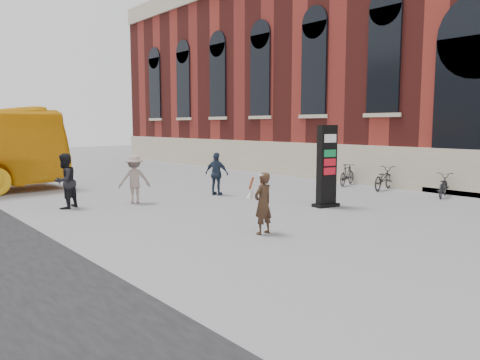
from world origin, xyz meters
TOP-DOWN VIEW (x-y plane):
  - ground at (0.00, 0.00)m, footprint 100.00×100.00m
  - station at (15.48, 6.00)m, footprint 12.15×44.50m
  - info_pylon at (3.54, 2.08)m, footprint 0.93×0.57m
  - woman at (-0.75, 0.50)m, footprint 0.62×0.57m
  - pedestrian_a at (-3.30, 7.25)m, footprint 1.11×1.06m
  - pedestrian_b at (-1.07, 6.80)m, footprint 1.24×0.97m
  - pedestrian_c at (2.28, 6.50)m, footprint 0.80×1.05m
  - bike_4 at (8.60, 0.66)m, footprint 1.79×1.13m
  - bike_6 at (8.60, 3.26)m, footprint 1.95×1.07m
  - bike_7 at (8.60, 5.14)m, footprint 1.69×0.93m

SIDE VIEW (x-z plane):
  - ground at x=0.00m, z-range 0.00..0.00m
  - bike_4 at x=8.60m, z-range 0.00..0.89m
  - bike_6 at x=8.60m, z-range 0.00..0.97m
  - bike_7 at x=8.60m, z-range 0.00..0.98m
  - woman at x=-0.75m, z-range 0.02..1.57m
  - pedestrian_c at x=2.28m, z-range 0.00..1.66m
  - pedestrian_b at x=-1.07m, z-range 0.00..1.68m
  - pedestrian_a at x=-3.30m, z-range 0.00..1.80m
  - info_pylon at x=3.54m, z-range 0.00..2.71m
  - station at x=15.48m, z-range -1.49..17.66m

